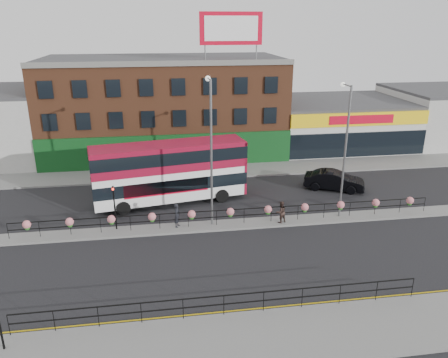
{
  "coord_description": "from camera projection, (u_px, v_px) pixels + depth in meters",
  "views": [
    {
      "loc": [
        -4.7,
        -27.93,
        13.81
      ],
      "look_at": [
        0.0,
        3.0,
        2.5
      ],
      "focal_mm": 35.0,
      "sensor_mm": 36.0,
      "label": 1
    }
  ],
  "objects": [
    {
      "name": "lamp_column_east",
      "position": [
        345.0,
        141.0,
        30.88
      ],
      "size": [
        0.35,
        1.69,
        9.66
      ],
      "color": "slate",
      "rests_on": "median"
    },
    {
      "name": "double_decker_bus",
      "position": [
        170.0,
        167.0,
        34.45
      ],
      "size": [
        12.41,
        4.88,
        4.9
      ],
      "color": "white",
      "rests_on": "ground"
    },
    {
      "name": "pedestrian_b",
      "position": [
        281.0,
        212.0,
        31.26
      ],
      "size": [
        1.16,
        1.1,
        1.62
      ],
      "primitive_type": "imported",
      "rotation": [
        0.0,
        0.0,
        3.47
      ],
      "color": "#34241F",
      "rests_on": "median"
    },
    {
      "name": "yellow_line_inner",
      "position": [
        261.0,
        308.0,
        22.31
      ],
      "size": [
        60.0,
        0.1,
        0.01
      ],
      "primitive_type": "cube",
      "color": "gold",
      "rests_on": "ground"
    },
    {
      "name": "yellow_line_outer",
      "position": [
        262.0,
        310.0,
        22.14
      ],
      "size": [
        60.0,
        0.1,
        0.01
      ],
      "primitive_type": "cube",
      "color": "gold",
      "rests_on": "ground"
    },
    {
      "name": "south_pavement",
      "position": [
        273.0,
        337.0,
        20.15
      ],
      "size": [
        60.0,
        4.0,
        0.15
      ],
      "primitive_type": "cube",
      "color": "slate",
      "rests_on": "ground"
    },
    {
      "name": "pedestrian_a",
      "position": [
        177.0,
        215.0,
        30.6
      ],
      "size": [
        0.93,
        0.86,
        1.73
      ],
      "primitive_type": "imported",
      "rotation": [
        0.0,
        0.0,
        1.18
      ],
      "color": "black",
      "rests_on": "median"
    },
    {
      "name": "ground",
      "position": [
        230.0,
        226.0,
        31.33
      ],
      "size": [
        120.0,
        120.0,
        0.0
      ],
      "primitive_type": "plane",
      "color": "black",
      "rests_on": "ground"
    },
    {
      "name": "median",
      "position": [
        230.0,
        225.0,
        31.3
      ],
      "size": [
        60.0,
        1.6,
        0.15
      ],
      "primitive_type": "cube",
      "color": "slate",
      "rests_on": "ground"
    },
    {
      "name": "billboard",
      "position": [
        231.0,
        29.0,
        41.13
      ],
      "size": [
        6.0,
        0.29,
        4.4
      ],
      "color": "red",
      "rests_on": "brick_building"
    },
    {
      "name": "south_railing",
      "position": [
        224.0,
        301.0,
        21.33
      ],
      "size": [
        20.04,
        0.05,
        1.12
      ],
      "color": "black",
      "rests_on": "south_pavement"
    },
    {
      "name": "supermarket",
      "position": [
        337.0,
        122.0,
        51.19
      ],
      "size": [
        15.0,
        12.25,
        5.3
      ],
      "color": "silver",
      "rests_on": "ground"
    },
    {
      "name": "median_railing",
      "position": [
        230.0,
        212.0,
        30.97
      ],
      "size": [
        30.04,
        0.56,
        1.23
      ],
      "color": "black",
      "rests_on": "median"
    },
    {
      "name": "lamp_column_west",
      "position": [
        211.0,
        141.0,
        29.43
      ],
      "size": [
        0.37,
        1.8,
        10.25
      ],
      "color": "slate",
      "rests_on": "median"
    },
    {
      "name": "north_pavement",
      "position": [
        210.0,
        171.0,
        42.46
      ],
      "size": [
        60.0,
        4.0,
        0.15
      ],
      "primitive_type": "cube",
      "color": "slate",
      "rests_on": "ground"
    },
    {
      "name": "brick_building",
      "position": [
        164.0,
        106.0,
        47.57
      ],
      "size": [
        25.0,
        12.21,
        10.3
      ],
      "color": "brown",
      "rests_on": "ground"
    },
    {
      "name": "car",
      "position": [
        334.0,
        180.0,
        37.79
      ],
      "size": [
        5.64,
        6.44,
        1.68
      ],
      "primitive_type": "imported",
      "rotation": [
        0.0,
        0.0,
        1.14
      ],
      "color": "black",
      "rests_on": "ground"
    },
    {
      "name": "traffic_light_median",
      "position": [
        114.0,
        198.0,
        29.72
      ],
      "size": [
        0.15,
        0.28,
        3.65
      ],
      "color": "black",
      "rests_on": "median"
    }
  ]
}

